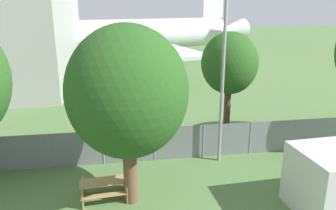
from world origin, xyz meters
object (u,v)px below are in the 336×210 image
picnic_bench_near_cabin (104,187)px  tree_near_hangar (127,92)px  tree_left_of_cabin (229,64)px  airplane (111,36)px

picnic_bench_near_cabin → tree_near_hangar: (1.06, -0.40, 4.05)m
picnic_bench_near_cabin → tree_near_hangar: size_ratio=0.29×
tree_left_of_cabin → tree_near_hangar: bearing=-135.0°
airplane → tree_near_hangar: bearing=70.3°
picnic_bench_near_cabin → tree_left_of_cabin: size_ratio=0.33×
tree_near_hangar → tree_left_of_cabin: 8.52m
airplane → tree_left_of_cabin: size_ratio=6.84×
airplane → tree_left_of_cabin: airplane is taller
airplane → tree_near_hangar: 31.22m
picnic_bench_near_cabin → tree_left_of_cabin: bearing=38.5°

